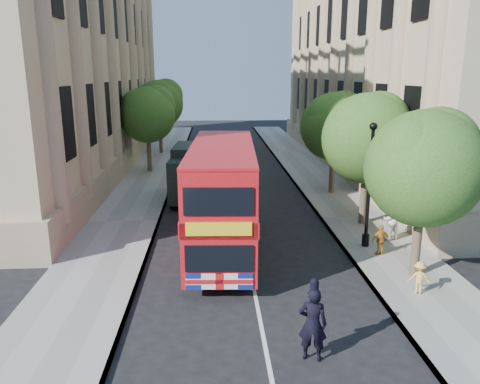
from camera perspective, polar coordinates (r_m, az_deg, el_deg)
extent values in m
plane|color=black|center=(14.17, 2.63, -16.14)|extent=(120.00, 120.00, 0.00)
cube|color=gray|center=(24.31, 13.78, -3.09)|extent=(3.50, 80.00, 0.12)
cube|color=gray|center=(23.67, -13.96, -3.58)|extent=(3.50, 80.00, 0.12)
cube|color=tan|center=(39.21, 20.19, 16.22)|extent=(12.00, 38.00, 18.00)
cube|color=tan|center=(38.26, -23.31, 16.00)|extent=(12.00, 38.00, 18.00)
cylinder|color=#473828|center=(17.70, 20.75, -5.59)|extent=(0.32, 0.32, 2.86)
sphere|color=#29501A|center=(17.03, 21.52, 2.67)|extent=(4.00, 4.00, 4.00)
sphere|color=#29501A|center=(17.53, 22.97, 5.01)|extent=(2.80, 2.80, 2.80)
sphere|color=#29501A|center=(16.46, 20.53, 4.24)|extent=(2.60, 2.60, 2.60)
cylinder|color=#473828|center=(23.02, 14.82, -0.41)|extent=(0.32, 0.32, 2.99)
sphere|color=#29501A|center=(22.50, 15.27, 6.30)|extent=(4.20, 4.20, 4.20)
sphere|color=#29501A|center=(22.99, 16.50, 8.09)|extent=(2.94, 2.94, 2.94)
sphere|color=#29501A|center=(22.00, 14.36, 7.61)|extent=(2.73, 2.73, 2.73)
cylinder|color=#473828|center=(28.64, 11.16, 2.57)|extent=(0.32, 0.32, 2.90)
sphere|color=#29501A|center=(28.22, 11.42, 7.82)|extent=(4.00, 4.00, 4.00)
sphere|color=#29501A|center=(28.70, 12.46, 9.20)|extent=(2.80, 2.80, 2.80)
sphere|color=#29501A|center=(27.76, 10.62, 8.85)|extent=(2.60, 2.60, 2.60)
cylinder|color=#473828|center=(34.92, -11.02, 4.76)|extent=(0.32, 0.32, 2.99)
sphere|color=#29501A|center=(34.58, -11.24, 9.21)|extent=(4.00, 4.00, 4.00)
sphere|color=#29501A|center=(34.84, -10.21, 10.41)|extent=(2.80, 2.80, 2.80)
sphere|color=#29501A|center=(34.31, -12.19, 10.03)|extent=(2.60, 2.60, 2.60)
cylinder|color=#473828|center=(42.76, -9.65, 6.68)|extent=(0.32, 0.32, 3.17)
sphere|color=#29501A|center=(42.47, -9.82, 10.53)|extent=(4.20, 4.20, 4.20)
sphere|color=#29501A|center=(42.77, -8.98, 11.56)|extent=(2.94, 2.94, 2.94)
sphere|color=#29501A|center=(42.20, -10.58, 11.26)|extent=(2.73, 2.73, 2.73)
cylinder|color=black|center=(20.38, 15.05, -5.67)|extent=(0.30, 0.30, 0.50)
cylinder|color=black|center=(19.74, 15.47, 0.48)|extent=(0.14, 0.14, 5.00)
sphere|color=black|center=(19.32, 15.97, 7.69)|extent=(0.32, 0.32, 0.32)
cube|color=#B60C12|center=(19.00, -2.13, -0.30)|extent=(2.90, 9.41, 3.87)
cube|color=black|center=(19.23, -2.10, -2.77)|extent=(2.93, 8.83, 0.88)
cube|color=black|center=(18.77, -2.15, 2.66)|extent=(2.93, 8.83, 0.88)
cube|color=yellow|center=(14.51, -2.61, -4.51)|extent=(2.06, 0.18, 0.44)
cylinder|color=black|center=(16.59, -6.24, -9.53)|extent=(0.32, 0.99, 0.98)
cylinder|color=black|center=(16.52, 1.53, -9.55)|extent=(0.32, 0.99, 0.98)
cylinder|color=black|center=(22.54, -4.70, -2.95)|extent=(0.32, 0.99, 0.98)
cylinder|color=black|center=(22.48, 0.95, -2.94)|extent=(0.32, 0.99, 0.98)
cube|color=black|center=(25.42, -6.14, 1.34)|extent=(2.30, 2.10, 2.31)
cube|color=black|center=(24.46, -6.39, 1.47)|extent=(1.98, 0.21, 0.77)
cube|color=black|center=(27.73, -5.65, 2.92)|extent=(2.39, 3.63, 2.74)
cube|color=black|center=(27.38, -5.71, -0.06)|extent=(2.27, 5.37, 0.27)
cylinder|color=black|center=(25.70, -8.30, -0.98)|extent=(0.29, 0.89, 0.88)
cylinder|color=black|center=(25.49, -3.90, -0.99)|extent=(0.29, 0.89, 0.88)
cylinder|color=black|center=(29.17, -7.31, 0.91)|extent=(0.29, 0.89, 0.88)
cylinder|color=black|center=(28.99, -3.44, 0.91)|extent=(0.29, 0.89, 0.88)
imported|color=black|center=(12.46, 8.85, -15.61)|extent=(0.83, 0.65, 2.00)
imported|color=silver|center=(21.21, 17.77, -3.12)|extent=(1.12, 1.01, 1.88)
imported|color=#C67E23|center=(19.46, 16.79, -5.61)|extent=(0.75, 0.36, 1.24)
imported|color=#EFBD51|center=(16.63, 21.00, -9.71)|extent=(0.79, 0.55, 1.10)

